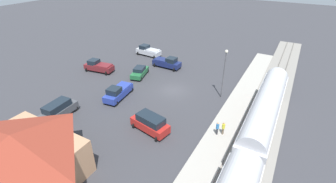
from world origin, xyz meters
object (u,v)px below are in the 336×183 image
suv_red (150,123)px  suv_charcoal (58,110)px  pickup_blue (118,92)px  pickup_maroon (98,66)px  pedestrian_waiting_far (217,128)px  light_pole_near_platform (224,68)px  pickup_silver (148,51)px  pedestrian_on_platform (223,127)px  pickup_navy (167,62)px  sedan_green (140,72)px  station_building (19,158)px  passenger_train (246,165)px

suv_red → suv_charcoal: same height
pickup_blue → pickup_maroon: same height
pedestrian_waiting_far → light_pole_near_platform: (2.43, -8.99, 3.44)m
suv_red → pickup_silver: bearing=-56.0°
pedestrian_waiting_far → pickup_silver: size_ratio=0.31×
pedestrian_on_platform → suv_charcoal: 21.07m
pedestrian_waiting_far → suv_red: (7.37, 2.94, -0.13)m
pedestrian_on_platform → pickup_maroon: pickup_maroon is taller
pickup_navy → sedan_green: size_ratio=1.13×
pickup_blue → pedestrian_waiting_far: bearing=175.7°
suv_charcoal → pedestrian_waiting_far: bearing=-161.7°
suv_charcoal → pickup_navy: bearing=-102.0°
pedestrian_waiting_far → pickup_blue: bearing=-4.3°
station_building → pickup_blue: 16.21m
pickup_navy → station_building: bearing=92.5°
station_building → pedestrian_on_platform: station_building is taller
pickup_navy → pedestrian_on_platform: bearing=137.5°
pedestrian_waiting_far → light_pole_near_platform: light_pole_near_platform is taller
passenger_train → pickup_navy: 28.11m
pedestrian_waiting_far → pickup_silver: bearing=-40.1°
pedestrian_on_platform → suv_red: bearing=22.6°
pickup_maroon → pickup_navy: same height
pickup_maroon → sedan_green: (-7.81, -1.95, -0.15)m
pedestrian_on_platform → pickup_blue: 16.35m
suv_charcoal → sedan_green: 15.40m
pedestrian_on_platform → station_building: bearing=46.9°
pedestrian_on_platform → pickup_navy: 21.03m
pedestrian_on_platform → pickup_silver: 28.46m
suv_charcoal → station_building: bearing=124.3°
pickup_silver → sedan_green: size_ratio=1.14×
station_building → pickup_maroon: 24.60m
station_building → pickup_navy: size_ratio=1.94×
pickup_blue → sedan_green: pickup_blue is taller
pickup_silver → suv_charcoal: bearing=95.2°
suv_red → light_pole_near_platform: bearing=-112.5°
pickup_blue → pickup_navy: same height
pedestrian_on_platform → pickup_maroon: size_ratio=0.30×
pedestrian_on_platform → suv_charcoal: bearing=18.7°
passenger_train → pedestrian_waiting_far: 7.41m
pedestrian_waiting_far → suv_charcoal: 20.39m
pickup_silver → pickup_navy: size_ratio=1.01×
pickup_blue → sedan_green: bearing=-78.8°
suv_red → pickup_maroon: bearing=-29.1°
pickup_maroon → suv_red: bearing=150.9°
light_pole_near_platform → pickup_navy: bearing=-24.2°
sedan_green → pickup_silver: bearing=-64.9°
pickup_silver → pedestrian_on_platform: bearing=141.3°
pedestrian_on_platform → suv_red: 8.62m
light_pole_near_platform → pickup_silver: bearing=-25.6°
pickup_blue → suv_charcoal: suv_charcoal is taller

